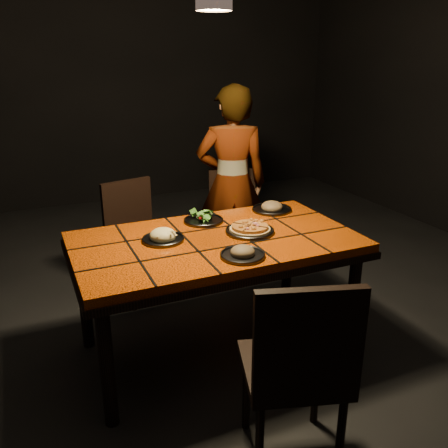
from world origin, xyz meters
name	(u,v)px	position (x,y,z in m)	size (l,w,h in m)	color
room_shell	(215,103)	(0.00, 0.00, 1.50)	(6.04, 7.04, 3.08)	black
dining_table	(216,250)	(0.00, 0.00, 0.67)	(1.62, 0.92, 0.75)	#D84C06
chair_near	(299,365)	(-0.03, -0.96, 0.54)	(0.53, 0.53, 0.94)	black
chair_far_left	(135,231)	(-0.25, 0.96, 0.50)	(0.48, 0.48, 0.87)	black
chair_far_right	(234,215)	(0.59, 1.01, 0.49)	(0.47, 0.47, 0.86)	black
diner	(232,184)	(0.56, 0.99, 0.77)	(0.56, 0.37, 1.54)	brown
plate_pizza	(250,229)	(0.22, 0.00, 0.77)	(0.34, 0.34, 0.04)	#313135
plate_pasta	(163,237)	(-0.29, 0.08, 0.77)	(0.24, 0.24, 0.08)	#313135
plate_salad	(204,218)	(0.04, 0.29, 0.78)	(0.25, 0.25, 0.07)	#313135
plate_mushroom_a	(243,253)	(0.03, -0.30, 0.77)	(0.24, 0.24, 0.08)	#313135
plate_mushroom_b	(272,207)	(0.54, 0.31, 0.77)	(0.26, 0.26, 0.09)	#313135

